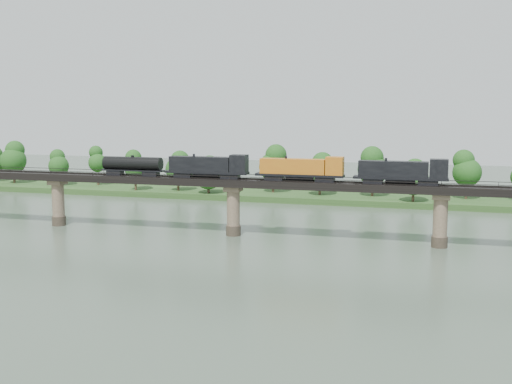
# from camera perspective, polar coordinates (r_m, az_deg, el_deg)

# --- Properties ---
(ground) EXTENTS (400.00, 400.00, 0.00)m
(ground) POSITION_cam_1_polar(r_m,az_deg,el_deg) (102.32, -7.17, -7.11)
(ground) COLOR #3B4C3C
(ground) RESTS_ON ground
(far_bank) EXTENTS (300.00, 24.00, 1.60)m
(far_bank) POSITION_cam_1_polar(r_m,az_deg,el_deg) (181.99, 3.25, -0.23)
(far_bank) COLOR #27491D
(far_bank) RESTS_ON ground
(bridge) EXTENTS (236.00, 30.00, 11.50)m
(bridge) POSITION_cam_1_polar(r_m,az_deg,el_deg) (128.73, -2.03, -1.48)
(bridge) COLOR #473A2D
(bridge) RESTS_ON ground
(bridge_superstructure) EXTENTS (220.00, 4.90, 0.75)m
(bridge_superstructure) POSITION_cam_1_polar(r_m,az_deg,el_deg) (127.86, -2.04, 1.32)
(bridge_superstructure) COLOR black
(bridge_superstructure) RESTS_ON bridge
(far_treeline) EXTENTS (289.06, 17.54, 13.60)m
(far_treeline) POSITION_cam_1_polar(r_m,az_deg,el_deg) (178.67, 0.39, 2.22)
(far_treeline) COLOR #382619
(far_treeline) RESTS_ON far_bank
(freight_train) EXTENTS (70.00, 2.73, 4.82)m
(freight_train) POSITION_cam_1_polar(r_m,az_deg,el_deg) (125.63, 1.13, 2.13)
(freight_train) COLOR black
(freight_train) RESTS_ON bridge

